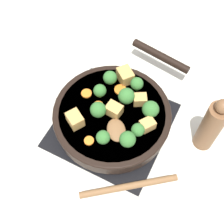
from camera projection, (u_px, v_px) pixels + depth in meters
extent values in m
plane|color=silver|center=(112.00, 125.00, 0.91)|extent=(2.40, 2.40, 0.00)
cube|color=black|center=(112.00, 125.00, 0.90)|extent=(0.31, 0.31, 0.01)
torus|color=black|center=(112.00, 122.00, 0.89)|extent=(0.24, 0.24, 0.01)
cube|color=black|center=(112.00, 122.00, 0.89)|extent=(0.01, 0.23, 0.01)
cube|color=black|center=(112.00, 122.00, 0.89)|extent=(0.23, 0.01, 0.01)
cylinder|color=black|center=(112.00, 117.00, 0.86)|extent=(0.32, 0.32, 0.05)
cylinder|color=brown|center=(112.00, 116.00, 0.86)|extent=(0.29, 0.29, 0.04)
torus|color=black|center=(112.00, 113.00, 0.84)|extent=(0.32, 0.32, 0.01)
cylinder|color=black|center=(161.00, 56.00, 0.96)|extent=(0.19, 0.05, 0.02)
ellipsoid|color=brown|center=(116.00, 130.00, 0.81)|extent=(0.08, 0.08, 0.01)
cylinder|color=brown|center=(129.00, 186.00, 0.73)|extent=(0.19, 0.16, 0.02)
cube|color=tan|center=(114.00, 111.00, 0.82)|extent=(0.04, 0.04, 0.03)
cube|color=tan|center=(75.00, 119.00, 0.81)|extent=(0.06, 0.05, 0.03)
cube|color=tan|center=(147.00, 126.00, 0.80)|extent=(0.04, 0.05, 0.03)
cube|color=tan|center=(125.00, 76.00, 0.88)|extent=(0.06, 0.06, 0.04)
cube|color=tan|center=(140.00, 100.00, 0.84)|extent=(0.05, 0.04, 0.03)
cylinder|color=#709956|center=(100.00, 95.00, 0.86)|extent=(0.01, 0.01, 0.01)
sphere|color=#387533|center=(100.00, 91.00, 0.85)|extent=(0.04, 0.04, 0.04)
cylinder|color=#709956|center=(110.00, 82.00, 0.88)|extent=(0.01, 0.01, 0.01)
sphere|color=#387533|center=(110.00, 78.00, 0.87)|extent=(0.04, 0.04, 0.04)
cylinder|color=#709956|center=(98.00, 114.00, 0.83)|extent=(0.01, 0.01, 0.01)
sphere|color=#387533|center=(98.00, 110.00, 0.81)|extent=(0.04, 0.04, 0.04)
cylinder|color=#709956|center=(150.00, 114.00, 0.83)|extent=(0.01, 0.01, 0.01)
sphere|color=#387533|center=(151.00, 109.00, 0.81)|extent=(0.04, 0.04, 0.04)
cylinder|color=#709956|center=(137.00, 133.00, 0.80)|extent=(0.01, 0.01, 0.01)
sphere|color=#387533|center=(138.00, 130.00, 0.79)|extent=(0.03, 0.03, 0.03)
cylinder|color=#709956|center=(127.00, 143.00, 0.79)|extent=(0.01, 0.01, 0.01)
sphere|color=#387533|center=(128.00, 139.00, 0.77)|extent=(0.04, 0.04, 0.04)
cylinder|color=#709956|center=(126.00, 101.00, 0.85)|extent=(0.01, 0.01, 0.01)
sphere|color=#387533|center=(126.00, 96.00, 0.83)|extent=(0.04, 0.04, 0.04)
cylinder|color=#709956|center=(103.00, 141.00, 0.79)|extent=(0.01, 0.01, 0.01)
sphere|color=#387533|center=(103.00, 137.00, 0.77)|extent=(0.04, 0.04, 0.04)
cylinder|color=#709956|center=(136.00, 88.00, 0.87)|extent=(0.01, 0.01, 0.01)
sphere|color=#387533|center=(137.00, 84.00, 0.86)|extent=(0.04, 0.04, 0.04)
cylinder|color=orange|center=(120.00, 90.00, 0.87)|extent=(0.03, 0.03, 0.01)
cylinder|color=orange|center=(98.00, 106.00, 0.85)|extent=(0.03, 0.03, 0.01)
cylinder|color=orange|center=(89.00, 141.00, 0.79)|extent=(0.03, 0.03, 0.01)
cylinder|color=orange|center=(87.00, 93.00, 0.87)|extent=(0.03, 0.03, 0.01)
cylinder|color=brown|center=(210.00, 127.00, 0.80)|extent=(0.05, 0.05, 0.18)
sphere|color=brown|center=(223.00, 106.00, 0.71)|extent=(0.04, 0.04, 0.04)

